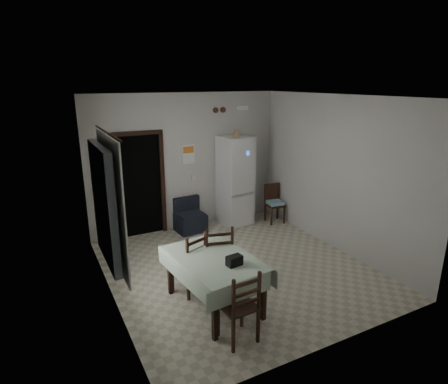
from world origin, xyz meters
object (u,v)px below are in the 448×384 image
dining_table (214,282)px  fridge (235,181)px  navy_seat (190,215)px  dining_chair_near_head (238,305)px  dining_chair_far_left (189,262)px  corner_chair (275,204)px  dining_chair_far_right (217,255)px

dining_table → fridge: bearing=50.0°
fridge → dining_table: size_ratio=1.34×
navy_seat → dining_chair_near_head: size_ratio=0.73×
fridge → navy_seat: size_ratio=2.77×
navy_seat → dining_chair_far_left: size_ratio=0.72×
dining_chair_near_head → fridge: bearing=-122.2°
dining_table → corner_chair: bearing=35.4°
dining_table → dining_chair_far_right: size_ratio=1.41×
fridge → dining_chair_near_head: fridge is taller
dining_table → dining_chair_near_head: 0.80m
dining_table → dining_chair_far_right: 0.60m
fridge → dining_chair_near_head: 4.07m
navy_seat → dining_table: size_ratio=0.48×
dining_chair_far_left → dining_chair_near_head: (0.11, -1.32, -0.00)m
dining_chair_far_right → dining_chair_near_head: size_ratio=1.07×
corner_chair → dining_chair_near_head: (-2.75, -3.15, 0.05)m
fridge → navy_seat: 1.27m
navy_seat → dining_chair_far_right: bearing=-106.2°
corner_chair → fridge: bearing=161.6°
navy_seat → dining_chair_far_left: 2.42m
corner_chair → dining_table: (-2.70, -2.36, -0.05)m
navy_seat → dining_chair_near_head: bearing=-107.5°
corner_chair → dining_chair_far_left: size_ratio=0.89×
dining_chair_near_head → dining_chair_far_left: bearing=-88.9°
corner_chair → dining_table: corner_chair is taller
fridge → dining_chair_far_right: 2.79m
corner_chair → dining_chair_far_right: (-2.39, -1.86, 0.09)m
fridge → dining_chair_far_left: (-2.04, -2.22, -0.50)m
dining_chair_far_right → dining_chair_near_head: (-0.36, -1.29, -0.03)m
dining_chair_far_left → dining_table: bearing=87.5°
dining_chair_far_left → dining_chair_far_right: size_ratio=0.94×
fridge → dining_table: (-1.87, -2.75, -0.60)m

